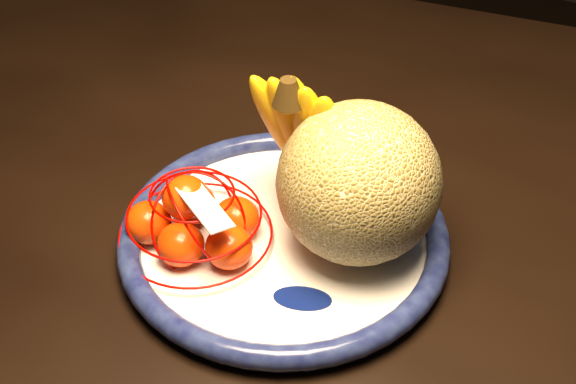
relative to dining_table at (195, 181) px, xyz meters
The scene contains 6 objects.
dining_table is the anchor object (origin of this frame).
fruit_bowl 0.26m from the dining_table, 31.54° to the right, with size 0.35×0.35×0.03m.
cantaloupe 0.34m from the dining_table, 19.56° to the right, with size 0.17×0.17×0.17m, color olive.
banana_bunch 0.28m from the dining_table, 16.91° to the right, with size 0.13×0.12×0.19m.
mandarin_bag 0.25m from the dining_table, 54.01° to the right, with size 0.17×0.17×0.10m.
price_tag 0.29m from the dining_table, 51.36° to the right, with size 0.07×0.03×0.00m, color white.
Camera 1 is at (0.39, -0.60, 1.37)m, focal length 50.00 mm.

